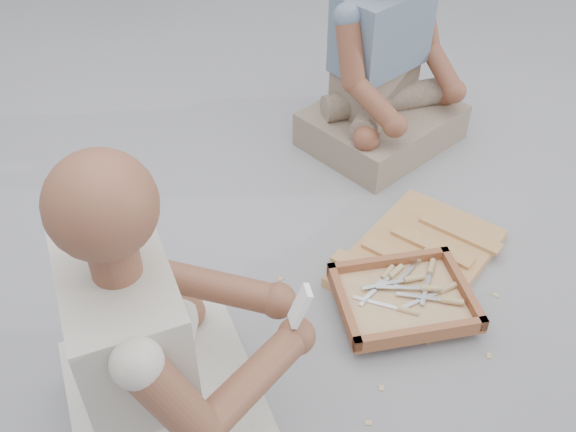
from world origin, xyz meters
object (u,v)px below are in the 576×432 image
carved_panel (418,258)px  tool_tray (403,299)px  companion (384,75)px  craftsman (157,365)px

carved_panel → tool_tray: tool_tray is taller
carved_panel → tool_tray: size_ratio=1.19×
companion → tool_tray: bearing=45.7°
tool_tray → craftsman: (-0.85, -0.03, 0.27)m
tool_tray → companion: size_ratio=0.54×
carved_panel → companion: companion is taller
tool_tray → craftsman: bearing=-178.0°
carved_panel → companion: (0.36, 0.72, 0.31)m
craftsman → tool_tray: bearing=101.0°
carved_panel → craftsman: craftsman is taller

